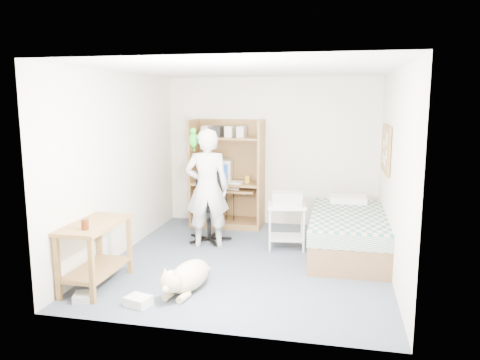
{
  "coord_description": "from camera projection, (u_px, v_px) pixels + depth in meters",
  "views": [
    {
      "loc": [
        1.14,
        -5.87,
        2.12
      ],
      "look_at": [
        -0.17,
        0.25,
        1.05
      ],
      "focal_mm": 35.0,
      "sensor_mm": 36.0,
      "label": 1
    }
  ],
  "objects": [
    {
      "name": "parrot",
      "position": [
        194.0,
        138.0,
        6.67
      ],
      "size": [
        0.13,
        0.22,
        0.35
      ],
      "rotation": [
        0.0,
        0.0,
        0.24
      ],
      "color": "#169916",
      "rests_on": "person"
    },
    {
      "name": "ceiling",
      "position": [
        249.0,
        69.0,
        5.83
      ],
      "size": [
        3.6,
        4.0,
        0.02
      ],
      "primitive_type": "cube",
      "color": "white",
      "rests_on": "wall_back"
    },
    {
      "name": "side_desk",
      "position": [
        95.0,
        245.0,
        5.33
      ],
      "size": [
        0.5,
        1.0,
        0.75
      ],
      "color": "brown",
      "rests_on": "floor"
    },
    {
      "name": "computer_hutch",
      "position": [
        228.0,
        178.0,
        7.93
      ],
      "size": [
        1.2,
        0.63,
        1.8
      ],
      "color": "brown",
      "rests_on": "floor"
    },
    {
      "name": "drink_glass",
      "position": [
        85.0,
        224.0,
        5.0
      ],
      "size": [
        0.08,
        0.08,
        0.12
      ],
      "primitive_type": "cylinder",
      "color": "#441C0A",
      "rests_on": "side_desk"
    },
    {
      "name": "floor_box_a",
      "position": [
        138.0,
        301.0,
        4.88
      ],
      "size": [
        0.3,
        0.26,
        0.1
      ],
      "primitive_type": "cube",
      "rotation": [
        0.0,
        0.0,
        -0.28
      ],
      "color": "silver",
      "rests_on": "floor"
    },
    {
      "name": "corkboard",
      "position": [
        386.0,
        149.0,
        6.51
      ],
      "size": [
        0.04,
        0.94,
        0.66
      ],
      "color": "olive",
      "rests_on": "wall_right"
    },
    {
      "name": "crt_monitor",
      "position": [
        221.0,
        170.0,
        7.94
      ],
      "size": [
        0.41,
        0.44,
        0.36
      ],
      "rotation": [
        0.0,
        0.0,
        0.09
      ],
      "color": "beige",
      "rests_on": "computer_hutch"
    },
    {
      "name": "floor",
      "position": [
        249.0,
        261.0,
        6.25
      ],
      "size": [
        4.0,
        4.0,
        0.0
      ],
      "primitive_type": "plane",
      "color": "#404A57",
      "rests_on": "ground"
    },
    {
      "name": "bed",
      "position": [
        348.0,
        233.0,
        6.53
      ],
      "size": [
        1.02,
        2.02,
        0.66
      ],
      "color": "brown",
      "rests_on": "floor"
    },
    {
      "name": "keyboard",
      "position": [
        226.0,
        188.0,
        7.8
      ],
      "size": [
        0.46,
        0.18,
        0.03
      ],
      "primitive_type": "cube",
      "rotation": [
        0.0,
        0.0,
        0.05
      ],
      "color": "beige",
      "rests_on": "computer_hutch"
    },
    {
      "name": "wall_back",
      "position": [
        271.0,
        152.0,
        7.97
      ],
      "size": [
        3.6,
        0.02,
        2.5
      ],
      "primitive_type": "cube",
      "color": "silver",
      "rests_on": "floor"
    },
    {
      "name": "dog",
      "position": [
        187.0,
        277.0,
        5.23
      ],
      "size": [
        0.46,
        1.05,
        0.39
      ],
      "rotation": [
        0.0,
        0.0,
        -0.18
      ],
      "color": "beige",
      "rests_on": "floor"
    },
    {
      "name": "pencil_cup",
      "position": [
        248.0,
        179.0,
        7.77
      ],
      "size": [
        0.08,
        0.08,
        0.12
      ],
      "primitive_type": "cylinder",
      "color": "gold",
      "rests_on": "computer_hutch"
    },
    {
      "name": "floor_box_b",
      "position": [
        83.0,
        297.0,
        5.0
      ],
      "size": [
        0.25,
        0.27,
        0.08
      ],
      "primitive_type": "cube",
      "rotation": [
        0.0,
        0.0,
        0.36
      ],
      "color": "beige",
      "rests_on": "floor"
    },
    {
      "name": "wall_right",
      "position": [
        394.0,
        173.0,
        5.67
      ],
      "size": [
        0.02,
        4.0,
        2.5
      ],
      "primitive_type": "cube",
      "color": "silver",
      "rests_on": "floor"
    },
    {
      "name": "printer",
      "position": [
        287.0,
        198.0,
        6.67
      ],
      "size": [
        0.46,
        0.38,
        0.18
      ],
      "primitive_type": "cube",
      "rotation": [
        0.0,
        0.0,
        0.15
      ],
      "color": "#B3B3AE",
      "rests_on": "printer_cart"
    },
    {
      "name": "person",
      "position": [
        207.0,
        188.0,
        6.74
      ],
      "size": [
        0.71,
        0.55,
        1.73
      ],
      "primitive_type": "imported",
      "rotation": [
        0.0,
        0.0,
        3.39
      ],
      "color": "silver",
      "rests_on": "floor"
    },
    {
      "name": "printer_cart",
      "position": [
        286.0,
        219.0,
        6.72
      ],
      "size": [
        0.6,
        0.51,
        0.65
      ],
      "rotation": [
        0.0,
        0.0,
        0.15
      ],
      "color": "silver",
      "rests_on": "floor"
    },
    {
      "name": "office_chair",
      "position": [
        209.0,
        216.0,
        7.13
      ],
      "size": [
        0.59,
        0.59,
        1.04
      ],
      "rotation": [
        0.0,
        0.0,
        0.24
      ],
      "color": "black",
      "rests_on": "floor"
    },
    {
      "name": "wall_left",
      "position": [
        120.0,
        164.0,
        6.41
      ],
      "size": [
        0.02,
        4.0,
        2.5
      ],
      "primitive_type": "cube",
      "color": "silver",
      "rests_on": "floor"
    }
  ]
}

